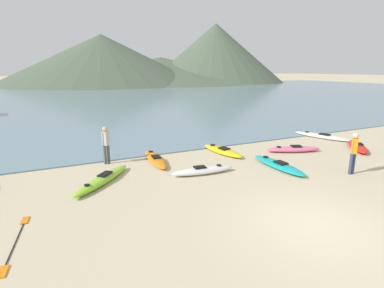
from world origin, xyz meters
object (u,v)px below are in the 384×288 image
kayak_on_sand_0 (103,179)px  moored_boat_0 (142,85)px  person_near_foreground (354,151)px  kayak_on_sand_6 (155,159)px  kayak_on_sand_9 (322,136)px  person_near_waterline (106,143)px  kayak_on_sand_1 (203,170)px  kayak_on_sand_7 (222,151)px  kayak_on_sand_5 (278,165)px  kayak_on_sand_2 (293,149)px  loose_paddle (15,242)px  kayak_on_sand_3 (357,147)px

kayak_on_sand_0 → moored_boat_0: moored_boat_0 is taller
person_near_foreground → kayak_on_sand_6: bearing=142.8°
kayak_on_sand_9 → person_near_waterline: (-12.99, 0.53, 0.85)m
kayak_on_sand_6 → person_near_foreground: person_near_foreground is taller
person_near_foreground → kayak_on_sand_9: bearing=51.1°
kayak_on_sand_0 → person_near_foreground: size_ratio=1.71×
kayak_on_sand_1 → kayak_on_sand_7: (2.34, 2.31, -0.01)m
kayak_on_sand_6 → person_near_foreground: 8.48m
kayak_on_sand_9 → moored_boat_0: (4.53, 53.92, 0.38)m
kayak_on_sand_5 → kayak_on_sand_6: 5.55m
kayak_on_sand_1 → kayak_on_sand_7: 3.29m
kayak_on_sand_5 → kayak_on_sand_1: bearing=167.4°
kayak_on_sand_7 → kayak_on_sand_2: bearing=-21.9°
kayak_on_sand_6 → loose_paddle: kayak_on_sand_6 is taller
kayak_on_sand_2 → kayak_on_sand_3: kayak_on_sand_3 is taller
kayak_on_sand_9 → person_near_waterline: 13.03m
kayak_on_sand_5 → moored_boat_0: (10.91, 57.22, 0.38)m
kayak_on_sand_2 → moored_boat_0: 56.19m
kayak_on_sand_1 → loose_paddle: 6.98m
loose_paddle → kayak_on_sand_0: bearing=50.3°
kayak_on_sand_9 → kayak_on_sand_7: bearing=-178.1°
kayak_on_sand_3 → loose_paddle: bearing=-172.0°
kayak_on_sand_9 → person_near_foreground: bearing=-128.9°
kayak_on_sand_6 → loose_paddle: size_ratio=1.13×
kayak_on_sand_0 → kayak_on_sand_2: size_ratio=1.02×
kayak_on_sand_3 → kayak_on_sand_7: (-6.86, 2.53, -0.03)m
kayak_on_sand_3 → person_near_foreground: person_near_foreground is taller
kayak_on_sand_7 → kayak_on_sand_6: bearing=177.7°
kayak_on_sand_6 → kayak_on_sand_7: 3.55m
kayak_on_sand_6 → person_near_waterline: 2.33m
kayak_on_sand_1 → person_near_waterline: person_near_waterline is taller
kayak_on_sand_1 → kayak_on_sand_5: kayak_on_sand_1 is taller
kayak_on_sand_1 → kayak_on_sand_6: kayak_on_sand_1 is taller
kayak_on_sand_3 → person_near_waterline: bearing=165.2°
kayak_on_sand_5 → person_near_waterline: bearing=149.9°
kayak_on_sand_0 → kayak_on_sand_3: 13.11m
kayak_on_sand_1 → kayak_on_sand_9: bearing=14.8°
kayak_on_sand_2 → person_near_waterline: 9.37m
kayak_on_sand_2 → kayak_on_sand_5: 2.98m
kayak_on_sand_9 → loose_paddle: bearing=-162.9°
kayak_on_sand_2 → person_near_foreground: 3.68m
kayak_on_sand_0 → moored_boat_0: bearing=72.0°
kayak_on_sand_9 → loose_paddle: kayak_on_sand_9 is taller
kayak_on_sand_2 → kayak_on_sand_9: (3.91, 1.63, -0.02)m
person_near_waterline → kayak_on_sand_1: bearing=-43.2°
kayak_on_sand_2 → kayak_on_sand_6: size_ratio=0.92×
kayak_on_sand_2 → loose_paddle: kayak_on_sand_2 is taller
moored_boat_0 → loose_paddle: bearing=-109.4°
kayak_on_sand_1 → kayak_on_sand_9: 10.04m
kayak_on_sand_5 → kayak_on_sand_9: size_ratio=0.87×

